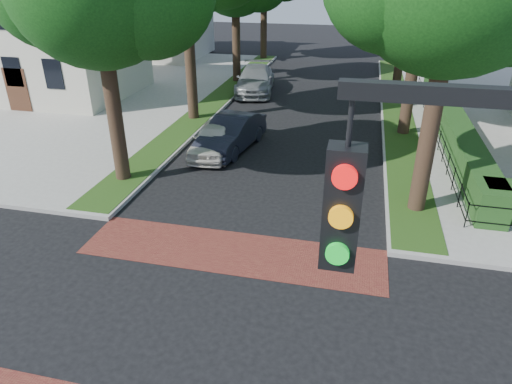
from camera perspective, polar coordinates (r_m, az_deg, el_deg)
ground at (r=11.34m, az=-7.57°, el=-16.34°), size 120.00×120.00×0.00m
sidewalk_nw at (r=35.87m, az=-27.33°, el=11.54°), size 30.00×30.00×0.15m
crosswalk_far at (r=13.70m, az=-3.00°, el=-7.48°), size 9.00×2.20×0.01m
grass_strip_ne at (r=27.89m, az=17.24°, el=9.84°), size 1.60×29.80×0.02m
grass_strip_nw at (r=29.12m, az=-4.78°, el=11.62°), size 1.60×29.80×0.02m
hedge_main_road at (r=24.12m, az=23.31°, el=7.78°), size 1.00×18.00×1.20m
fence_main_road at (r=24.03m, az=21.37°, el=7.69°), size 0.06×18.00×0.90m
house_left_near at (r=31.89m, az=-24.52°, el=19.73°), size 10.00×9.00×10.14m
parked_car_front at (r=20.50m, az=-5.17°, el=6.67°), size 1.88×4.26×1.42m
parked_car_middle at (r=20.92m, az=-3.11°, el=7.35°), size 2.37×4.90×1.55m
parked_car_rear at (r=30.88m, az=-0.09°, el=13.86°), size 3.09×5.97×1.66m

